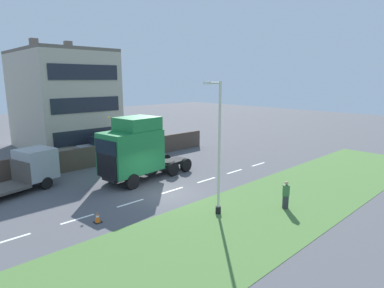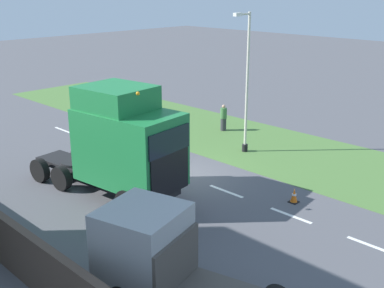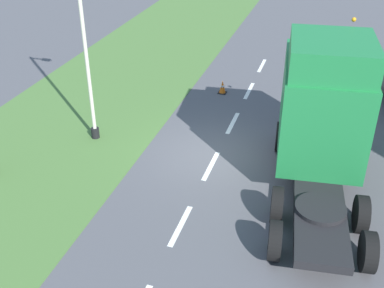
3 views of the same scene
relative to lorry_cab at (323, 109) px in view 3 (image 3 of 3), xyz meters
The scene contains 6 objects.
ground_plane 4.02m from the lorry_cab, behind, with size 120.00×120.00×0.00m, color #515156.
grass_verge 9.57m from the lorry_cab, behind, with size 7.00×44.00×0.01m.
lane_markings 4.07m from the lorry_cab, 168.97° to the right, with size 0.16×21.00×0.00m.
lorry_cab is the anchor object (origin of this frame).
lamp_post 7.82m from the lorry_cab, behind, with size 1.27×0.29×7.05m.
traffic_cone_lead 7.07m from the lorry_cab, 130.17° to the left, with size 0.36×0.36×0.58m.
Camera 3 is at (3.40, -13.74, 8.76)m, focal length 45.00 mm.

